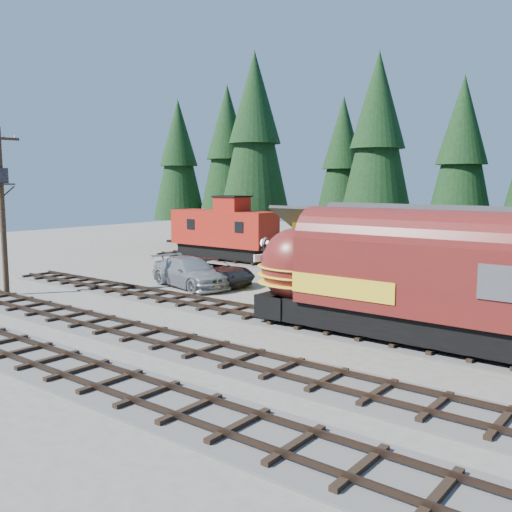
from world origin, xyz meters
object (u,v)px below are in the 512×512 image
Objects in this scene: depot at (403,251)px; caboose at (224,231)px; pickup_truck_a at (210,272)px; pickup_truck_b at (190,272)px; locomotive at (407,285)px; utility_pole at (2,200)px.

depot is 20.57m from caboose.
pickup_truck_a is 1.41m from pickup_truck_b.
depot is 0.84× the size of locomotive.
caboose is 1.51× the size of pickup_truck_b.
utility_pole reaches higher than caboose.
pickup_truck_a is (6.80, -9.08, -1.65)m from caboose.
pickup_truck_b is (-12.78, -2.92, -2.04)m from depot.
pickup_truck_b is at bearing -167.13° from depot.
depot is 7.19m from locomotive.
pickup_truck_b is at bearing 58.13° from utility_pole.
locomotive is at bearing -89.79° from pickup_truck_b.
utility_pole is (-22.38, -4.86, 3.06)m from locomotive.
pickup_truck_a is 0.96× the size of pickup_truck_b.
locomotive is at bearing 18.27° from utility_pole.
depot is 22.57m from utility_pole.
caboose is 19.09m from utility_pole.
pickup_truck_a is at bearing -172.72° from depot.
utility_pole reaches higher than locomotive.
depot reaches higher than pickup_truck_b.
utility_pole is at bearing -149.59° from depot.
caboose reaches higher than pickup_truck_a.
utility_pole is 1.58× the size of pickup_truck_a.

